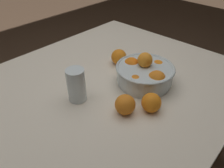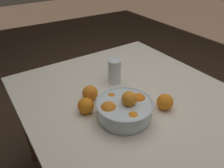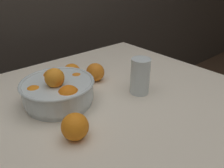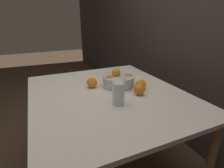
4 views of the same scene
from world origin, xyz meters
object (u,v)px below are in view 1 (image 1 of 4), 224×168
object	(u,v)px
fruit_bowl	(145,74)
juice_glass	(77,87)
orange_loose_near_bowl	(125,105)
orange_loose_aside	(151,103)
orange_loose_front	(119,57)

from	to	relation	value
fruit_bowl	juice_glass	distance (m)	0.32
juice_glass	orange_loose_near_bowl	xyz separation A→B (m)	(-0.07, 0.20, -0.02)
orange_loose_aside	juice_glass	bearing A→B (deg)	-60.79
juice_glass	orange_loose_near_bowl	world-z (taller)	juice_glass
juice_glass	orange_loose_front	bearing A→B (deg)	-169.06
orange_loose_aside	fruit_bowl	bearing A→B (deg)	-135.98
orange_loose_front	orange_loose_aside	world-z (taller)	orange_loose_front
fruit_bowl	orange_loose_front	distance (m)	0.21
orange_loose_front	juice_glass	bearing A→B (deg)	10.94
orange_loose_front	orange_loose_aside	size ratio (longest dim) A/B	1.03
juice_glass	fruit_bowl	bearing A→B (deg)	153.78
orange_loose_front	fruit_bowl	bearing A→B (deg)	74.46
fruit_bowl	orange_loose_front	bearing A→B (deg)	-105.54
orange_loose_near_bowl	orange_loose_front	world-z (taller)	same
orange_loose_near_bowl	orange_loose_aside	world-z (taller)	orange_loose_near_bowl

